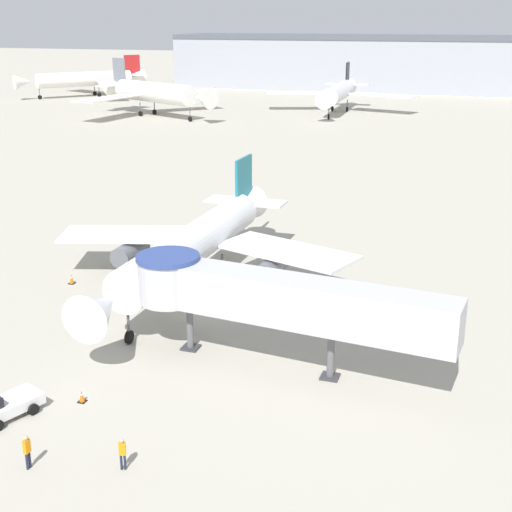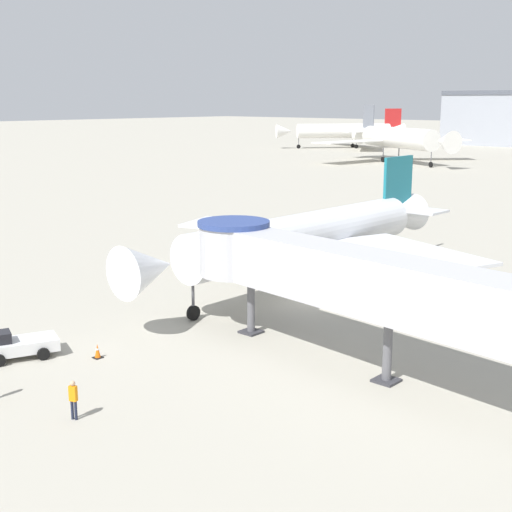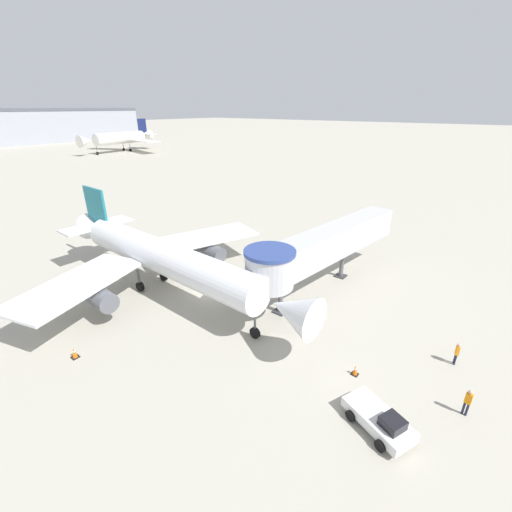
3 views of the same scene
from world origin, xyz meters
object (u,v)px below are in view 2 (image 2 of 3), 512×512
(traffic_cone_port_wing, at_px, (188,265))
(background_jet_red_tail, at_px, (346,131))
(main_airplane, at_px, (312,235))
(jet_bridge, at_px, (322,271))
(background_jet_gray_tail, at_px, (397,138))
(pushback_tug_white, at_px, (16,345))
(traffic_cone_near_nose, at_px, (98,351))
(ground_crew_marshaller, at_px, (73,397))

(traffic_cone_port_wing, distance_m, background_jet_red_tail, 148.39)
(main_airplane, xyz_separation_m, jet_bridge, (9.37, -11.30, 0.93))
(background_jet_gray_tail, bearing_deg, pushback_tug_white, -131.59)
(traffic_cone_near_nose, xyz_separation_m, background_jet_gray_tail, (-50.77, 112.46, 4.85))
(ground_crew_marshaller, relative_size, background_jet_gray_tail, 0.05)
(traffic_cone_port_wing, bearing_deg, traffic_cone_near_nose, -56.13)
(jet_bridge, distance_m, traffic_cone_port_wing, 21.53)
(background_jet_red_tail, bearing_deg, main_airplane, -16.23)
(jet_bridge, xyz_separation_m, background_jet_red_tail, (-94.48, 136.44, 0.13))
(main_airplane, bearing_deg, ground_crew_marshaller, -74.67)
(jet_bridge, relative_size, ground_crew_marshaller, 12.10)
(traffic_cone_port_wing, distance_m, ground_crew_marshaller, 26.65)
(main_airplane, bearing_deg, traffic_cone_near_nose, -86.42)
(background_jet_gray_tail, bearing_deg, main_airplane, -126.01)
(ground_crew_marshaller, bearing_deg, pushback_tug_white, -35.87)
(main_airplane, height_order, ground_crew_marshaller, main_airplane)
(main_airplane, bearing_deg, pushback_tug_white, -95.00)
(pushback_tug_white, relative_size, background_jet_gray_tail, 0.12)
(pushback_tug_white, distance_m, background_jet_gray_tail, 124.77)
(main_airplane, xyz_separation_m, background_jet_gray_tail, (-49.81, 93.49, 1.56))
(main_airplane, xyz_separation_m, pushback_tug_white, (-2.16, -21.73, -2.98))
(traffic_cone_near_nose, relative_size, background_jet_gray_tail, 0.02)
(jet_bridge, relative_size, background_jet_red_tail, 0.65)
(ground_crew_marshaller, xyz_separation_m, background_jet_gray_tail, (-56.05, 117.39, 4.22))
(traffic_cone_port_wing, relative_size, background_jet_red_tail, 0.03)
(traffic_cone_near_nose, height_order, background_jet_gray_tail, background_jet_gray_tail)
(main_airplane, relative_size, pushback_tug_white, 6.97)
(main_airplane, height_order, jet_bridge, main_airplane)
(background_jet_gray_tail, bearing_deg, traffic_cone_near_nose, -129.76)
(background_jet_gray_tail, bearing_deg, traffic_cone_port_wing, -131.55)
(traffic_cone_port_wing, height_order, background_jet_red_tail, background_jet_red_tail)
(traffic_cone_near_nose, relative_size, background_jet_red_tail, 0.02)
(traffic_cone_near_nose, height_order, background_jet_red_tail, background_jet_red_tail)
(traffic_cone_port_wing, bearing_deg, background_jet_gray_tail, 112.51)
(pushback_tug_white, height_order, traffic_cone_port_wing, pushback_tug_white)
(main_airplane, relative_size, traffic_cone_port_wing, 35.93)
(traffic_cone_near_nose, bearing_deg, background_jet_gray_tail, 114.30)
(ground_crew_marshaller, bearing_deg, background_jet_red_tail, -79.89)
(jet_bridge, bearing_deg, traffic_cone_near_nose, -131.47)
(jet_bridge, distance_m, traffic_cone_near_nose, 12.14)
(traffic_cone_port_wing, height_order, traffic_cone_near_nose, traffic_cone_port_wing)
(traffic_cone_port_wing, relative_size, ground_crew_marshaller, 0.49)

